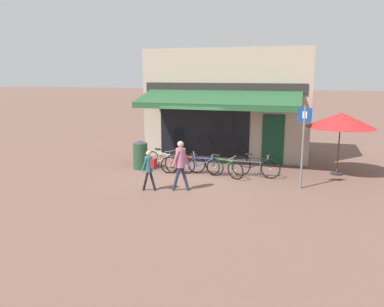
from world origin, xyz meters
The scene contains 13 objects.
ground_plane centered at (0.00, 0.00, 0.00)m, with size 160.00×160.00×0.00m, color brown.
shop_front centered at (0.82, 4.37, 2.40)m, with size 7.29×4.94×4.81m.
bike_rack_rail centered at (0.71, 0.67, 0.48)m, with size 4.25×0.04×0.57m.
bicycle_silver centered at (-1.00, 0.50, 0.38)m, with size 1.61×0.76×0.85m.
bicycle_red centered at (-0.10, 0.36, 0.36)m, with size 1.64×0.69×0.80m.
bicycle_blue centered at (0.60, 0.36, 0.35)m, with size 1.74×0.52×0.79m.
bicycle_green centered at (1.49, 0.30, 0.37)m, with size 1.64×0.87×0.84m.
bicycle_black centered at (2.61, 0.67, 0.38)m, with size 1.82×0.52×0.87m.
pedestrian_adult centered at (0.51, -1.69, 1.00)m, with size 0.57×0.47×1.65m.
pedestrian_child centered at (-0.44, -2.01, 0.83)m, with size 0.51×0.34×1.33m.
litter_bin centered at (-1.95, 0.52, 0.58)m, with size 0.58×0.58×1.15m.
parking_sign centered at (4.24, -0.30, 1.65)m, with size 0.44×0.07×2.73m.
cafe_parasol centered at (5.50, 1.94, 2.06)m, with size 2.48×2.48×2.35m.
Camera 1 is at (4.32, -12.76, 3.73)m, focal length 35.00 mm.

